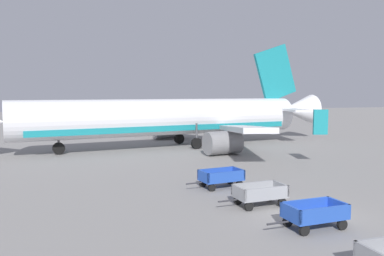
% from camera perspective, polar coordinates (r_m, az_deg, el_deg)
% --- Properties ---
extents(ground_plane, '(220.00, 220.00, 0.00)m').
position_cam_1_polar(ground_plane, '(19.06, 16.84, -12.26)').
color(ground_plane, gray).
extents(airplane, '(37.61, 30.32, 11.34)m').
position_cam_1_polar(airplane, '(40.44, -2.57, 1.50)').
color(airplane, silver).
rests_on(airplane, ground).
extents(baggage_cart_third_in_row, '(3.59, 1.57, 1.07)m').
position_cam_1_polar(baggage_cart_third_in_row, '(17.37, 17.49, -11.93)').
color(baggage_cart_third_in_row, '#234CB2').
rests_on(baggage_cart_third_in_row, ground).
extents(baggage_cart_fourth_in_row, '(3.60, 1.60, 1.07)m').
position_cam_1_polar(baggage_cart_fourth_in_row, '(20.01, 9.86, -9.48)').
color(baggage_cart_fourth_in_row, gray).
rests_on(baggage_cart_fourth_in_row, ground).
extents(baggage_cart_far_end, '(3.62, 1.77, 1.07)m').
position_cam_1_polar(baggage_cart_far_end, '(23.46, 4.26, -7.24)').
color(baggage_cart_far_end, '#234CB2').
rests_on(baggage_cart_far_end, ground).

